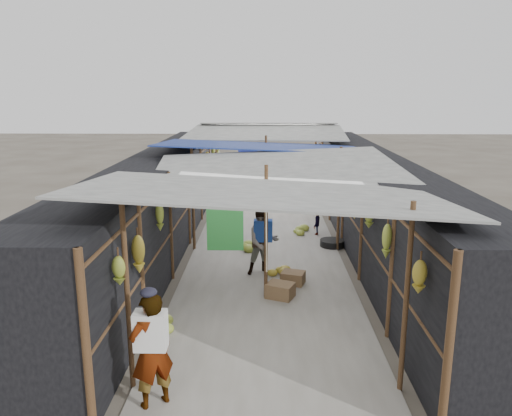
# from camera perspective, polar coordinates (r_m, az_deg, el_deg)

# --- Properties ---
(ground) EXTENTS (80.00, 80.00, 0.00)m
(ground) POSITION_cam_1_polar(r_m,az_deg,el_deg) (7.16, 1.12, -19.90)
(ground) COLOR #6B6356
(ground) RESTS_ON ground
(aisle_slab) EXTENTS (3.60, 16.00, 0.02)m
(aisle_slab) POSITION_cam_1_polar(r_m,az_deg,el_deg) (13.09, 1.11, -4.06)
(aisle_slab) COLOR #9E998E
(aisle_slab) RESTS_ON ground
(stall_left) EXTENTS (1.40, 15.00, 2.30)m
(stall_left) POSITION_cam_1_polar(r_m,az_deg,el_deg) (13.07, -10.79, 0.85)
(stall_left) COLOR black
(stall_left) RESTS_ON ground
(stall_right) EXTENTS (1.40, 15.00, 2.30)m
(stall_right) POSITION_cam_1_polar(r_m,az_deg,el_deg) (13.08, 13.04, 0.75)
(stall_right) COLOR black
(stall_right) RESTS_ON ground
(crate_near) EXTENTS (0.55, 0.49, 0.27)m
(crate_near) POSITION_cam_1_polar(r_m,az_deg,el_deg) (10.42, 4.24, -8.00)
(crate_near) COLOR brown
(crate_near) RESTS_ON ground
(crate_mid) EXTENTS (0.62, 0.56, 0.30)m
(crate_mid) POSITION_cam_1_polar(r_m,az_deg,el_deg) (9.76, 2.79, -9.43)
(crate_mid) COLOR brown
(crate_mid) RESTS_ON ground
(crate_back) EXTENTS (0.60, 0.55, 0.30)m
(crate_back) POSITION_cam_1_polar(r_m,az_deg,el_deg) (18.31, -2.31, 1.45)
(crate_back) COLOR brown
(crate_back) RESTS_ON ground
(black_basin) EXTENTS (0.61, 0.61, 0.18)m
(black_basin) POSITION_cam_1_polar(r_m,az_deg,el_deg) (12.95, 8.67, -4.02)
(black_basin) COLOR black
(black_basin) RESTS_ON ground
(vendor_elderly) EXTENTS (0.67, 0.62, 1.53)m
(vendor_elderly) POSITION_cam_1_polar(r_m,az_deg,el_deg) (6.58, -11.84, -15.68)
(vendor_elderly) COLOR white
(vendor_elderly) RESTS_ON ground
(shopper_blue) EXTENTS (0.83, 0.72, 1.45)m
(shopper_blue) POSITION_cam_1_polar(r_m,az_deg,el_deg) (10.78, 0.81, -3.92)
(shopper_blue) COLOR navy
(shopper_blue) RESTS_ON ground
(vendor_seated) EXTENTS (0.39, 0.56, 0.79)m
(vendor_seated) POSITION_cam_1_polar(r_m,az_deg,el_deg) (13.85, 6.89, -1.52)
(vendor_seated) COLOR #534D48
(vendor_seated) RESTS_ON ground
(market_canopy) EXTENTS (5.62, 15.20, 2.77)m
(market_canopy) POSITION_cam_1_polar(r_m,az_deg,el_deg) (12.91, 1.28, 6.59)
(market_canopy) COLOR brown
(market_canopy) RESTS_ON ground
(hanging_bananas) EXTENTS (3.96, 13.81, 0.85)m
(hanging_bananas) POSITION_cam_1_polar(r_m,az_deg,el_deg) (12.65, 1.81, 3.08)
(hanging_bananas) COLOR olive
(hanging_bananas) RESTS_ON ground
(floor_bananas) EXTENTS (3.56, 9.51, 0.28)m
(floor_bananas) POSITION_cam_1_polar(r_m,az_deg,el_deg) (13.87, 0.04, -2.53)
(floor_bananas) COLOR olive
(floor_bananas) RESTS_ON ground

